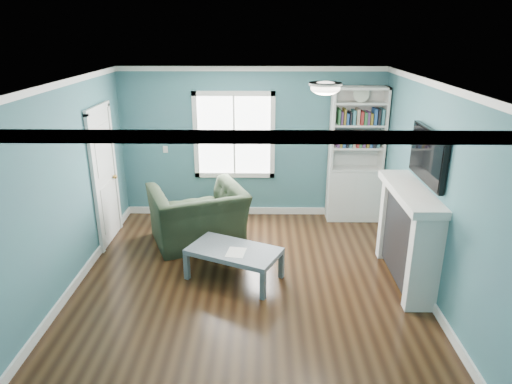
{
  "coord_description": "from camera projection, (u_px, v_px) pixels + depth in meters",
  "views": [
    {
      "loc": [
        0.19,
        -5.19,
        3.18
      ],
      "look_at": [
        0.11,
        0.4,
        1.17
      ],
      "focal_mm": 32.0,
      "sensor_mm": 36.0,
      "label": 1
    }
  ],
  "objects": [
    {
      "name": "coffee_table",
      "position": [
        234.0,
        253.0,
        6.04
      ],
      "size": [
        1.35,
        1.09,
        0.43
      ],
      "rotation": [
        0.0,
        0.0,
        -0.44
      ],
      "color": "#545F65",
      "rests_on": "ground"
    },
    {
      "name": "recliner",
      "position": [
        198.0,
        207.0,
        7.0
      ],
      "size": [
        1.6,
        1.35,
        1.19
      ],
      "primitive_type": "imported",
      "rotation": [
        0.0,
        0.0,
        -2.74
      ],
      "color": "black",
      "rests_on": "ground"
    },
    {
      "name": "room_walls",
      "position": [
        247.0,
        171.0,
        5.43
      ],
      "size": [
        5.0,
        5.0,
        5.0
      ],
      "color": "teal",
      "rests_on": "ground"
    },
    {
      "name": "ceiling_fixture",
      "position": [
        325.0,
        87.0,
        5.18
      ],
      "size": [
        0.38,
        0.38,
        0.15
      ],
      "color": "white",
      "rests_on": "room_walls"
    },
    {
      "name": "fireplace",
      "position": [
        408.0,
        237.0,
        5.91
      ],
      "size": [
        0.44,
        1.58,
        1.3
      ],
      "color": "black",
      "rests_on": "ground"
    },
    {
      "name": "light_switch",
      "position": [
        165.0,
        149.0,
        7.91
      ],
      "size": [
        0.08,
        0.01,
        0.12
      ],
      "primitive_type": "cube",
      "color": "white",
      "rests_on": "room_walls"
    },
    {
      "name": "paper_sheet",
      "position": [
        236.0,
        252.0,
        5.93
      ],
      "size": [
        0.28,
        0.33,
        0.0
      ],
      "primitive_type": "cube",
      "rotation": [
        0.0,
        0.0,
        -0.16
      ],
      "color": "white",
      "rests_on": "coffee_table"
    },
    {
      "name": "floor",
      "position": [
        248.0,
        286.0,
        5.96
      ],
      "size": [
        5.0,
        5.0,
        0.0
      ],
      "primitive_type": "plane",
      "color": "black",
      "rests_on": "ground"
    },
    {
      "name": "window",
      "position": [
        234.0,
        135.0,
        7.81
      ],
      "size": [
        1.4,
        0.06,
        1.5
      ],
      "color": "white",
      "rests_on": "room_walls"
    },
    {
      "name": "trim",
      "position": [
        247.0,
        198.0,
        5.54
      ],
      "size": [
        4.5,
        5.0,
        2.6
      ],
      "color": "white",
      "rests_on": "ground"
    },
    {
      "name": "tv",
      "position": [
        428.0,
        155.0,
        5.54
      ],
      "size": [
        0.06,
        1.1,
        0.65
      ],
      "primitive_type": "cube",
      "color": "black",
      "rests_on": "fireplace"
    },
    {
      "name": "door",
      "position": [
        104.0,
        175.0,
        6.95
      ],
      "size": [
        0.12,
        0.98,
        2.17
      ],
      "color": "silver",
      "rests_on": "ground"
    },
    {
      "name": "bookshelf",
      "position": [
        355.0,
        168.0,
        7.79
      ],
      "size": [
        0.9,
        0.35,
        2.31
      ],
      "color": "silver",
      "rests_on": "ground"
    }
  ]
}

